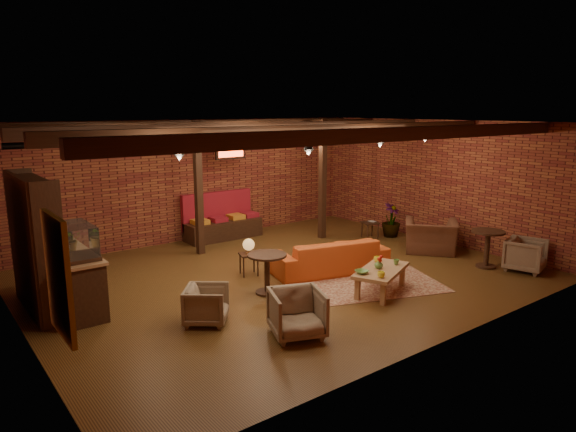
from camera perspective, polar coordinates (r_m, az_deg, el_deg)
floor at (r=10.97m, az=-0.46°, el=-6.64°), size 10.00×10.00×0.00m
ceiling at (r=10.41m, az=-0.49°, el=10.31°), size 10.00×8.00×0.02m
wall_back at (r=13.94m, az=-10.39°, el=3.91°), size 10.00×0.02×3.20m
wall_front at (r=7.82m, az=17.39°, el=-2.62°), size 10.00×0.02×3.20m
wall_left at (r=8.63m, az=-28.13°, el=-2.16°), size 0.02×8.00×3.20m
wall_right at (r=14.11m, az=16.04°, el=3.74°), size 0.02×8.00×3.20m
ceiling_beams at (r=10.41m, az=-0.49°, el=9.65°), size 9.80×6.40×0.22m
ceiling_pipe at (r=11.74m, az=-5.22°, el=8.73°), size 9.60×0.12×0.12m
post_left at (r=12.44m, az=-9.92°, el=2.98°), size 0.16×0.16×3.20m
post_right at (r=13.85m, az=3.86°, el=4.03°), size 0.16×0.16×3.20m
service_counter at (r=9.94m, az=-23.53°, el=-4.80°), size 0.80×2.50×1.60m
plant_counter at (r=10.05m, az=-23.46°, el=-2.15°), size 0.35×0.39×0.30m
shelving_hutch at (r=9.86m, az=-26.12°, el=-2.76°), size 0.52×2.00×2.40m
chalkboard_menu at (r=6.45m, az=-24.08°, el=-6.16°), size 0.08×0.96×1.46m
banquette at (r=14.03m, az=-7.21°, el=-0.51°), size 2.10×0.70×1.00m
service_sign at (r=13.37m, az=-6.44°, el=6.93°), size 0.86×0.06×0.30m
ceiling_spotlights at (r=10.42m, az=-0.48°, el=8.44°), size 6.40×4.40×0.28m
rug at (r=10.76m, az=7.91°, el=-7.11°), size 3.65×3.23×0.01m
sofa at (r=11.14m, az=4.64°, el=-4.43°), size 2.66×1.57×0.73m
coffee_table at (r=10.01m, az=10.24°, el=-6.10°), size 1.56×1.20×0.73m
side_table_lamp at (r=10.88m, az=-4.39°, el=-3.50°), size 0.48×0.48×0.80m
round_table_left at (r=9.81m, az=-2.34°, el=-5.66°), size 0.75×0.75×0.78m
armchair_a at (r=8.66m, az=-9.05°, el=-9.52°), size 0.91×0.92×0.69m
armchair_b at (r=8.08m, az=1.01°, el=-10.52°), size 1.01×0.98×0.81m
armchair_right at (r=13.07m, az=15.61°, el=-1.61°), size 1.40×1.45×1.07m
side_table_book at (r=14.17m, az=9.12°, el=-0.80°), size 0.50×0.50×0.47m
round_table_right at (r=12.21m, az=21.29°, el=-2.80°), size 0.72×0.72×0.84m
armchair_far at (r=12.32m, az=24.92°, el=-3.79°), size 0.93×0.89×0.78m
plant_tall at (r=14.25m, az=11.56°, el=3.21°), size 1.98×1.98×2.80m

